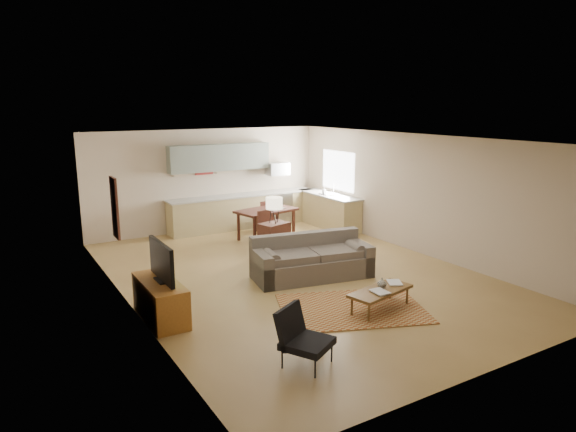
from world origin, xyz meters
TOP-DOWN VIEW (x-y plane):
  - room at (0.00, 0.00)m, footprint 9.00×9.00m
  - kitchen_counter_back at (0.90, 4.18)m, footprint 4.26×0.64m
  - kitchen_counter_right at (2.93, 3.00)m, footprint 0.64×2.26m
  - kitchen_range at (2.00, 4.18)m, footprint 0.62×0.62m
  - kitchen_microwave at (2.00, 4.20)m, footprint 0.62×0.40m
  - upper_cabinets at (0.30, 4.33)m, footprint 2.80×0.34m
  - window_right at (3.23, 3.00)m, footprint 0.02×1.40m
  - wall_art_left at (-3.21, 0.90)m, footprint 0.06×0.42m
  - triptych at (-0.10, 4.47)m, footprint 1.70×0.04m
  - rug at (-0.12, -1.97)m, footprint 2.79×2.38m
  - sofa at (0.19, -0.30)m, footprint 2.55×1.46m
  - coffee_table at (0.26, -2.24)m, footprint 1.28×0.73m
  - book_a at (0.03, -2.34)m, footprint 0.26×0.33m
  - book_b at (0.56, -2.07)m, footprint 0.50×0.51m
  - vase at (0.34, -2.17)m, footprint 0.21×0.21m
  - armchair at (-1.78, -3.15)m, footprint 0.91×0.91m
  - tv_credenza at (-2.97, -0.71)m, footprint 0.52×1.36m
  - tv at (-2.91, -0.71)m, footprint 0.10×1.05m
  - console_table at (0.29, 1.37)m, footprint 0.74×0.59m
  - table_lamp at (0.29, 1.37)m, footprint 0.47×0.47m
  - dining_table at (0.86, 2.79)m, footprint 1.62×1.13m
  - dining_chair_near at (0.55, 2.07)m, footprint 0.50×0.51m
  - dining_chair_far at (1.17, 3.51)m, footprint 0.43×0.45m
  - laptop at (1.16, 2.69)m, footprint 0.37×0.32m
  - soap_bottle at (2.83, 3.08)m, footprint 0.13×0.13m

SIDE VIEW (x-z plane):
  - rug at x=-0.12m, z-range 0.00..0.02m
  - coffee_table at x=0.26m, z-range 0.00..0.36m
  - tv_credenza at x=-2.97m, z-range 0.00..0.63m
  - book_b at x=0.56m, z-range 0.36..0.38m
  - book_a at x=0.03m, z-range 0.36..0.39m
  - dining_table at x=0.86m, z-range 0.00..0.75m
  - console_table at x=0.29m, z-range 0.00..0.76m
  - armchair at x=-1.78m, z-range 0.00..0.77m
  - sofa at x=0.19m, z-range 0.00..0.83m
  - dining_chair_far at x=1.17m, z-range 0.00..0.85m
  - dining_chair_near at x=0.55m, z-range 0.00..0.87m
  - vase at x=0.34m, z-range 0.36..0.52m
  - kitchen_range at x=2.00m, z-range 0.00..0.90m
  - kitchen_counter_back at x=0.90m, z-range 0.00..0.92m
  - kitchen_counter_right at x=2.93m, z-range 0.00..0.92m
  - laptop at x=1.16m, z-range 0.75..0.99m
  - tv at x=-2.91m, z-range 0.63..1.26m
  - soap_bottle at x=2.83m, z-range 0.92..1.11m
  - table_lamp at x=0.29m, z-range 0.76..1.36m
  - room at x=0.00m, z-range -3.15..5.85m
  - kitchen_microwave at x=2.00m, z-range 1.38..1.73m
  - window_right at x=3.23m, z-range 1.02..2.08m
  - wall_art_left at x=-3.21m, z-range 1.00..2.10m
  - triptych at x=-0.10m, z-range 1.50..2.00m
  - upper_cabinets at x=0.30m, z-range 1.60..2.30m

